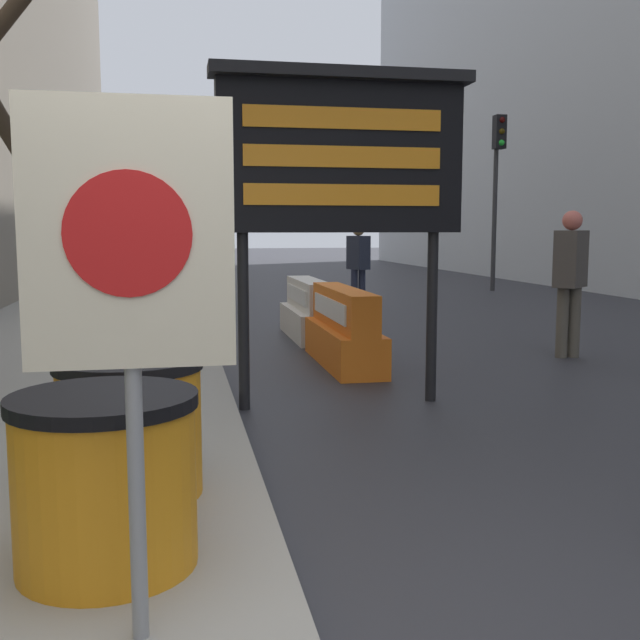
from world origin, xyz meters
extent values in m
cylinder|color=orange|center=(-0.81, 0.71, 0.48)|extent=(0.78, 0.78, 0.71)
cylinder|color=black|center=(-0.81, 0.71, 0.87)|extent=(0.82, 0.82, 0.06)
cylinder|color=orange|center=(-0.75, 1.61, 0.48)|extent=(0.78, 0.78, 0.71)
cylinder|color=black|center=(-0.75, 1.61, 0.87)|extent=(0.82, 0.82, 0.06)
cylinder|color=gray|center=(-0.64, 0.07, 0.86)|extent=(0.06, 0.06, 1.46)
cube|color=beige|center=(-0.64, 0.05, 1.59)|extent=(0.72, 0.04, 0.92)
cylinder|color=red|center=(-0.64, 0.03, 1.59)|extent=(0.43, 0.01, 0.43)
cylinder|color=black|center=(0.10, 4.00, 0.79)|extent=(0.10, 0.10, 1.58)
cylinder|color=black|center=(1.85, 4.00, 0.79)|extent=(0.10, 0.10, 1.58)
cube|color=black|center=(0.98, 4.00, 2.23)|extent=(2.19, 0.24, 1.31)
cube|color=black|center=(0.98, 3.92, 2.93)|extent=(2.31, 0.34, 0.10)
cube|color=orange|center=(0.98, 3.87, 2.56)|extent=(1.75, 0.02, 0.18)
cube|color=orange|center=(0.98, 3.87, 2.23)|extent=(1.75, 0.02, 0.18)
cube|color=orange|center=(0.98, 3.87, 1.90)|extent=(1.75, 0.02, 0.18)
cube|color=orange|center=(1.46, 5.99, 0.23)|extent=(0.55, 2.16, 0.46)
cube|color=orange|center=(1.46, 5.99, 0.68)|extent=(0.33, 2.16, 0.46)
cube|color=white|center=(1.29, 5.99, 0.68)|extent=(0.02, 1.73, 0.23)
cube|color=silver|center=(1.46, 8.30, 0.21)|extent=(0.59, 2.05, 0.43)
cube|color=silver|center=(1.46, 8.30, 0.64)|extent=(0.35, 2.05, 0.43)
cube|color=white|center=(1.28, 8.30, 0.64)|extent=(0.02, 1.64, 0.21)
cube|color=black|center=(2.13, 11.49, 0.02)|extent=(0.34, 0.34, 0.04)
cone|color=#EA560F|center=(2.13, 11.49, 0.32)|extent=(0.27, 0.27, 0.56)
cylinder|color=white|center=(2.13, 11.49, 0.35)|extent=(0.16, 0.16, 0.08)
cylinder|color=#2D2D30|center=(0.72, 14.03, 1.79)|extent=(0.12, 0.12, 3.57)
cube|color=black|center=(0.72, 13.87, 3.15)|extent=(0.28, 0.28, 0.84)
sphere|color=red|center=(0.72, 13.72, 3.43)|extent=(0.15, 0.15, 0.15)
sphere|color=#392C06|center=(0.72, 13.72, 3.15)|extent=(0.15, 0.15, 0.15)
sphere|color=black|center=(0.72, 13.72, 2.87)|extent=(0.15, 0.15, 0.15)
cylinder|color=#2D2D30|center=(7.68, 15.74, 2.23)|extent=(0.12, 0.12, 4.47)
cube|color=black|center=(7.68, 15.58, 4.05)|extent=(0.28, 0.28, 0.84)
sphere|color=#360605|center=(7.68, 15.43, 4.33)|extent=(0.15, 0.15, 0.15)
sphere|color=#392C06|center=(7.68, 15.43, 4.05)|extent=(0.15, 0.15, 0.15)
sphere|color=green|center=(7.68, 15.43, 3.77)|extent=(0.15, 0.15, 0.15)
cylinder|color=#23283D|center=(2.96, 11.64, 0.41)|extent=(0.14, 0.14, 0.82)
cylinder|color=#23283D|center=(3.12, 11.64, 0.41)|extent=(0.14, 0.14, 0.82)
cube|color=#232838|center=(3.04, 11.64, 1.15)|extent=(0.41, 0.51, 0.65)
sphere|color=#AC814F|center=(3.04, 11.64, 1.59)|extent=(0.23, 0.23, 0.23)
cylinder|color=#514C42|center=(4.26, 5.95, 0.44)|extent=(0.15, 0.15, 0.89)
cylinder|color=#514C42|center=(4.43, 5.95, 0.44)|extent=(0.15, 0.15, 0.89)
cube|color=#47423D|center=(4.35, 5.95, 1.24)|extent=(0.55, 0.54, 0.70)
sphere|color=#C66256|center=(4.35, 5.95, 1.71)|extent=(0.24, 0.24, 0.24)
camera|label=1|loc=(-0.49, -2.58, 1.61)|focal=42.00mm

